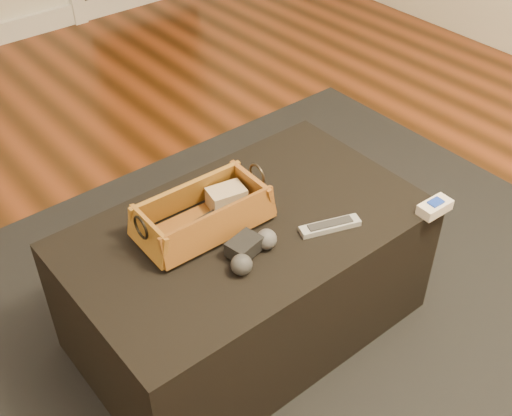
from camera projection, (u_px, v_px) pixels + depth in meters
floor at (253, 395)px, 1.86m from camera, size 5.00×5.50×0.01m
area_rug at (257, 335)px, 2.01m from camera, size 2.60×2.00×0.01m
ottoman at (247, 278)px, 1.91m from camera, size 1.00×0.60×0.42m
tv_remote at (201, 226)px, 1.73m from camera, size 0.20×0.06×0.02m
cloth_bundle at (226, 197)px, 1.80m from camera, size 0.11×0.09×0.06m
wicker_basket at (203, 215)px, 1.74m from camera, size 0.38×0.21×0.13m
game_controller at (250, 250)px, 1.65m from camera, size 0.18×0.12×0.06m
silver_remote at (330, 226)px, 1.76m from camera, size 0.18×0.09×0.02m
cream_gadget at (435, 207)px, 1.81m from camera, size 0.10×0.05×0.04m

